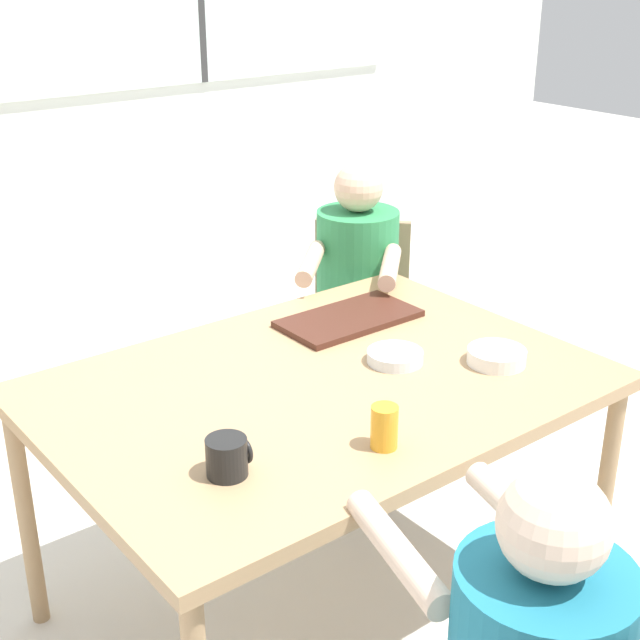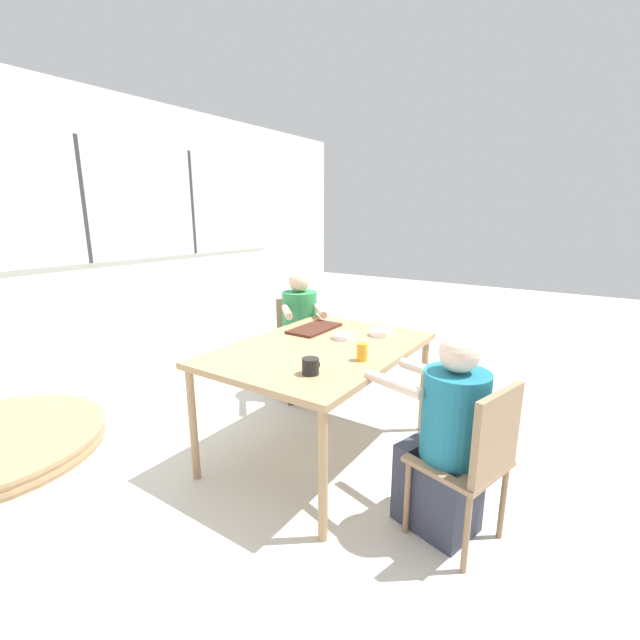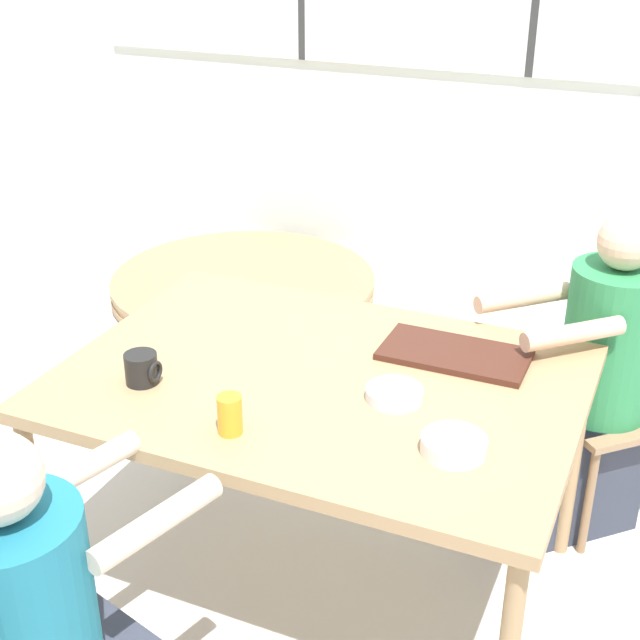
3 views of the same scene
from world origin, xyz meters
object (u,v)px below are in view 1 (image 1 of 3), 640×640
object	(u,v)px
chair_for_woman_green_shirt	(359,310)
juice_glass	(384,427)
coffee_mug	(228,457)
bowl_white_shallow	(395,357)
person_woman_green_shirt	(355,326)
bowl_cereal	(497,356)

from	to	relation	value
chair_for_woman_green_shirt	juice_glass	bearing A→B (deg)	97.61
coffee_mug	juice_glass	bearing A→B (deg)	-19.69
coffee_mug	bowl_white_shallow	size ratio (longest dim) A/B	0.63
person_woman_green_shirt	bowl_cereal	bearing A→B (deg)	120.65
chair_for_woman_green_shirt	juice_glass	world-z (taller)	juice_glass
bowl_white_shallow	person_woman_green_shirt	bearing A→B (deg)	57.11
chair_for_woman_green_shirt	bowl_cereal	size ratio (longest dim) A/B	5.19
juice_glass	bowl_white_shallow	xyz separation A→B (m)	(0.33, 0.33, -0.04)
chair_for_woman_green_shirt	bowl_white_shallow	size ratio (longest dim) A/B	5.40
coffee_mug	juice_glass	world-z (taller)	juice_glass
coffee_mug	juice_glass	distance (m)	0.38
coffee_mug	bowl_cereal	distance (m)	0.91
coffee_mug	bowl_cereal	size ratio (longest dim) A/B	0.60
person_woman_green_shirt	bowl_cereal	xyz separation A→B (m)	(-0.25, -0.91, 0.28)
chair_for_woman_green_shirt	juice_glass	xyz separation A→B (m)	(-0.92, -1.17, 0.31)
bowl_cereal	bowl_white_shallow	bearing A→B (deg)	140.33
bowl_white_shallow	bowl_cereal	bearing A→B (deg)	-39.67
person_woman_green_shirt	coffee_mug	distance (m)	1.51
juice_glass	chair_for_woman_green_shirt	bearing A→B (deg)	51.68
person_woman_green_shirt	bowl_cereal	size ratio (longest dim) A/B	6.88
person_woman_green_shirt	coffee_mug	xyz separation A→B (m)	(-1.16, -0.93, 0.31)
bowl_white_shallow	bowl_cereal	world-z (taller)	bowl_cereal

